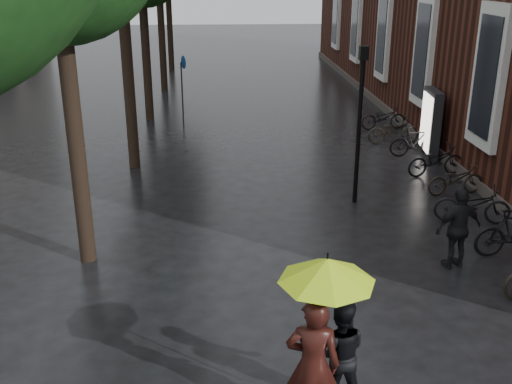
{
  "coord_description": "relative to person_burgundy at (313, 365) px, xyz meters",
  "views": [
    {
      "loc": [
        -1.4,
        -4.14,
        5.6
      ],
      "look_at": [
        -0.66,
        7.19,
        1.32
      ],
      "focal_mm": 42.0,
      "sensor_mm": 36.0,
      "label": 1
    }
  ],
  "objects": [
    {
      "name": "ad_lightbox",
      "position": [
        5.46,
        11.52,
        0.11
      ],
      "size": [
        0.32,
        1.39,
        2.1
      ],
      "rotation": [
        0.0,
        0.0,
        -0.1
      ],
      "color": "black",
      "rests_on": "ground"
    },
    {
      "name": "lime_umbrella",
      "position": [
        0.17,
        0.22,
        1.21
      ],
      "size": [
        1.22,
        1.22,
        1.78
      ],
      "rotation": [
        0.0,
        0.0,
        0.21
      ],
      "color": "black",
      "rests_on": "ground"
    },
    {
      "name": "person_black",
      "position": [
        0.44,
        0.48,
        -0.17
      ],
      "size": [
        0.82,
        0.68,
        1.54
      ],
      "primitive_type": "imported",
      "rotation": [
        0.0,
        0.0,
        3.0
      ],
      "color": "black",
      "rests_on": "ground"
    },
    {
      "name": "parked_bicycles",
      "position": [
        4.88,
        8.85,
        -0.49
      ],
      "size": [
        2.11,
        12.65,
        1.04
      ],
      "color": "black",
      "rests_on": "ground"
    },
    {
      "name": "person_burgundy",
      "position": [
        0.0,
        0.0,
        0.0
      ],
      "size": [
        0.76,
        0.57,
        1.88
      ],
      "primitive_type": "imported",
      "rotation": [
        0.0,
        0.0,
        2.96
      ],
      "color": "black",
      "rests_on": "ground"
    },
    {
      "name": "cycle_sign",
      "position": [
        -2.37,
        15.98,
        0.76
      ],
      "size": [
        0.14,
        0.47,
        2.58
      ],
      "rotation": [
        0.0,
        0.0,
        0.37
      ],
      "color": "#262628",
      "rests_on": "ground"
    },
    {
      "name": "pedestrian_walking",
      "position": [
        3.52,
        4.21,
        -0.11
      ],
      "size": [
        1.04,
        0.62,
        1.66
      ],
      "primitive_type": "imported",
      "rotation": [
        0.0,
        0.0,
        3.38
      ],
      "color": "black",
      "rests_on": "ground"
    },
    {
      "name": "lamp_post",
      "position": [
        2.31,
        7.79,
        1.41
      ],
      "size": [
        0.2,
        0.2,
        3.88
      ],
      "rotation": [
        0.0,
        0.0,
        0.4
      ],
      "color": "black",
      "rests_on": "ground"
    }
  ]
}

